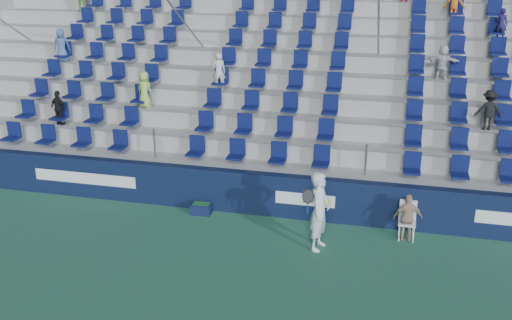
% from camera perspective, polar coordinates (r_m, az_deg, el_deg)
% --- Properties ---
extents(ground, '(70.00, 70.00, 0.00)m').
position_cam_1_polar(ground, '(13.28, -3.74, -10.90)').
color(ground, '#2C674A').
rests_on(ground, ground).
extents(sponsor_wall, '(24.00, 0.32, 1.20)m').
position_cam_1_polar(sponsor_wall, '(15.71, -0.40, -3.29)').
color(sponsor_wall, '#0F1838').
rests_on(sponsor_wall, ground).
extents(grandstand, '(24.00, 8.17, 6.63)m').
position_cam_1_polar(grandstand, '(19.97, 3.13, 6.42)').
color(grandstand, '#AAAAA5').
rests_on(grandstand, ground).
extents(tennis_player, '(0.70, 0.80, 1.97)m').
position_cam_1_polar(tennis_player, '(13.79, 6.35, -5.11)').
color(tennis_player, silver).
rests_on(tennis_player, ground).
extents(line_judge_chair, '(0.45, 0.46, 0.98)m').
position_cam_1_polar(line_judge_chair, '(14.90, 14.90, -5.54)').
color(line_judge_chair, white).
rests_on(line_judge_chair, ground).
extents(line_judge, '(0.77, 0.44, 1.24)m').
position_cam_1_polar(line_judge, '(14.73, 14.92, -5.58)').
color(line_judge, tan).
rests_on(line_judge, ground).
extents(ball_bin, '(0.56, 0.38, 0.31)m').
position_cam_1_polar(ball_bin, '(15.89, -5.48, -4.81)').
color(ball_bin, '#10193E').
rests_on(ball_bin, ground).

